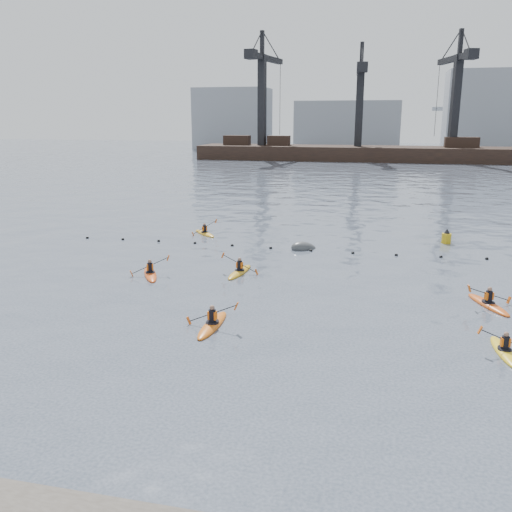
% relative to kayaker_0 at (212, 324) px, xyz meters
% --- Properties ---
extents(ground, '(400.00, 400.00, 0.00)m').
position_rel_kayaker_0_xyz_m(ground, '(1.57, -6.78, -0.11)').
color(ground, '#323B49').
rests_on(ground, ground).
extents(float_line, '(33.24, 0.73, 0.24)m').
position_rel_kayaker_0_xyz_m(float_line, '(1.07, 15.76, -0.08)').
color(float_line, black).
rests_on(float_line, ground).
extents(barge_pier, '(72.00, 19.30, 29.50)m').
position_rel_kayaker_0_xyz_m(barge_pier, '(1.34, 103.22, 1.78)').
color(barge_pier, black).
rests_on(barge_pier, ground).
extents(skyline, '(141.00, 28.00, 22.00)m').
position_rel_kayaker_0_xyz_m(skyline, '(3.80, 143.50, 9.14)').
color(skyline, gray).
rests_on(skyline, ground).
extents(kayaker_0, '(2.53, 3.66, 1.41)m').
position_rel_kayaker_0_xyz_m(kayaker_0, '(0.00, 0.00, 0.00)').
color(kayaker_0, orange).
rests_on(kayaker_0, ground).
extents(kayaker_1, '(2.27, 3.32, 1.25)m').
position_rel_kayaker_0_xyz_m(kayaker_1, '(12.58, -0.10, -0.01)').
color(kayaker_1, yellow).
rests_on(kayaker_1, ground).
extents(kayaker_2, '(2.31, 3.43, 1.33)m').
position_rel_kayaker_0_xyz_m(kayaker_2, '(-6.25, 7.16, -0.00)').
color(kayaker_2, '#DD4D14').
rests_on(kayaker_2, ground).
extents(kayaker_3, '(2.43, 3.56, 1.35)m').
position_rel_kayaker_0_xyz_m(kayaker_3, '(-1.03, 8.88, -0.00)').
color(kayaker_3, '#C69017').
rests_on(kayaker_3, ground).
extents(kayaker_4, '(2.34, 3.59, 1.32)m').
position_rel_kayaker_0_xyz_m(kayaker_4, '(12.97, 5.90, -0.00)').
color(kayaker_4, '#C94C12').
rests_on(kayaker_4, ground).
extents(kayaker_5, '(2.76, 2.88, 1.30)m').
position_rel_kayaker_0_xyz_m(kayaker_5, '(-6.80, 19.40, -0.01)').
color(kayaker_5, gold).
rests_on(kayaker_5, ground).
extents(mooring_buoy, '(2.52, 2.38, 1.45)m').
position_rel_kayaker_0_xyz_m(mooring_buoy, '(1.95, 16.14, -0.11)').
color(mooring_buoy, '#383A3D').
rests_on(mooring_buoy, ground).
extents(nav_buoy, '(0.71, 0.71, 1.30)m').
position_rel_kayaker_0_xyz_m(nav_buoy, '(12.37, 20.42, 0.28)').
color(nav_buoy, gold).
rests_on(nav_buoy, ground).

